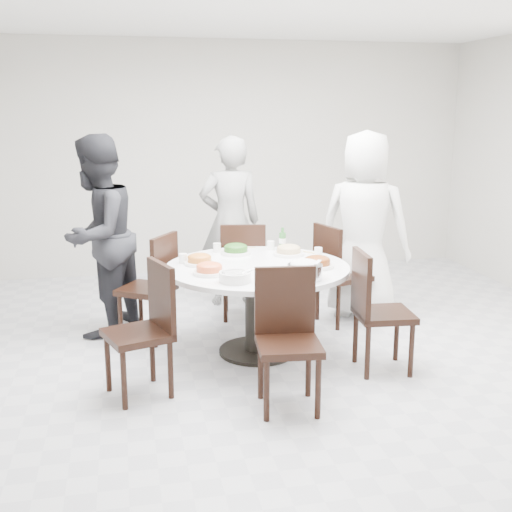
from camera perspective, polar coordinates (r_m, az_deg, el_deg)
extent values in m
cube|color=silver|center=(5.38, 2.99, -8.82)|extent=(6.00, 6.00, 0.01)
cube|color=beige|center=(7.96, -2.46, 8.69)|extent=(6.00, 0.01, 2.80)
cylinder|color=white|center=(5.32, 0.11, -4.80)|extent=(1.50, 1.50, 0.75)
cube|color=black|center=(6.10, 7.76, -1.58)|extent=(0.52, 0.52, 0.95)
cube|color=black|center=(6.20, -1.17, -1.22)|extent=(0.49, 0.49, 0.95)
cube|color=black|center=(5.70, -9.72, -2.71)|extent=(0.58, 0.58, 0.95)
cube|color=black|center=(4.60, -10.51, -6.62)|extent=(0.53, 0.53, 0.95)
cube|color=black|center=(4.33, 2.94, -7.67)|extent=(0.46, 0.46, 0.95)
cube|color=black|center=(5.05, 11.32, -4.86)|extent=(0.46, 0.46, 0.95)
imported|color=white|center=(6.24, 9.60, 2.70)|extent=(1.05, 0.98, 1.80)
imported|color=black|center=(6.57, -2.31, 3.08)|extent=(0.63, 0.42, 1.74)
imported|color=black|center=(5.84, -13.91, 1.71)|extent=(1.00, 1.08, 1.79)
cylinder|color=white|center=(5.62, -1.81, 0.52)|extent=(0.27, 0.27, 0.07)
cylinder|color=white|center=(5.58, 2.92, 0.43)|extent=(0.27, 0.27, 0.07)
cylinder|color=white|center=(5.26, -5.05, -0.41)|extent=(0.25, 0.25, 0.07)
cylinder|color=white|center=(5.18, 5.47, -0.65)|extent=(0.27, 0.27, 0.07)
cylinder|color=white|center=(4.96, -4.17, -1.25)|extent=(0.26, 0.26, 0.07)
cylinder|color=silver|center=(4.81, 4.36, -1.40)|extent=(0.26, 0.26, 0.11)
cylinder|color=white|center=(4.73, -1.88, -1.86)|extent=(0.24, 0.24, 0.07)
cylinder|color=#2A6A2B|center=(5.75, 2.37, 1.51)|extent=(0.06, 0.06, 0.21)
cylinder|color=white|center=(5.81, -0.87, 0.98)|extent=(0.07, 0.07, 0.08)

